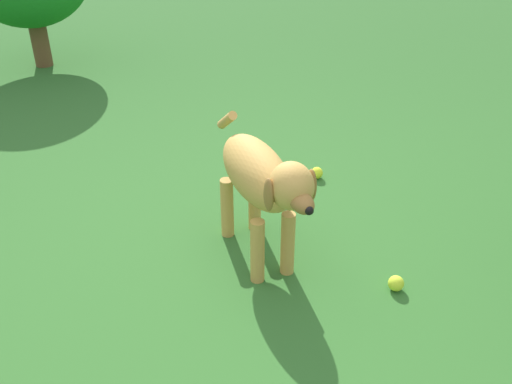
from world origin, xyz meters
TOP-DOWN VIEW (x-y plane):
  - ground at (0.00, 0.00)m, footprint 14.00×14.00m
  - dog at (0.21, -0.04)m, footprint 0.41×0.87m
  - tennis_ball_0 at (0.48, -0.57)m, footprint 0.07×0.07m
  - tennis_ball_1 at (0.93, 0.28)m, footprint 0.07×0.07m

SIDE VIEW (x-z plane):
  - ground at x=0.00m, z-range 0.00..0.00m
  - tennis_ball_0 at x=0.48m, z-range 0.00..0.07m
  - tennis_ball_1 at x=0.93m, z-range 0.00..0.07m
  - dog at x=0.21m, z-range 0.10..0.72m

